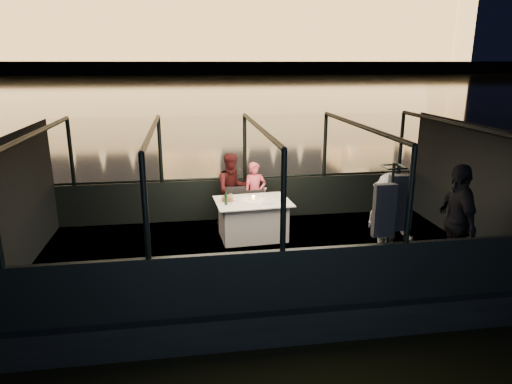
{
  "coord_description": "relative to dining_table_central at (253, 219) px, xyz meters",
  "views": [
    {
      "loc": [
        -1.24,
        -7.67,
        3.89
      ],
      "look_at": [
        0.0,
        0.4,
        1.55
      ],
      "focal_mm": 32.0,
      "sensor_mm": 36.0,
      "label": 1
    }
  ],
  "objects": [
    {
      "name": "river_water",
      "position": [
        0.01,
        79.23,
        -0.89
      ],
      "size": [
        500.0,
        500.0,
        0.0
      ],
      "primitive_type": "plane",
      "color": "black",
      "rests_on": "ground"
    },
    {
      "name": "boat_hull",
      "position": [
        0.01,
        -0.77,
        -0.89
      ],
      "size": [
        8.6,
        4.4,
        1.0
      ],
      "primitive_type": "cube",
      "color": "black",
      "rests_on": "river_water"
    },
    {
      "name": "boat_deck",
      "position": [
        0.01,
        -0.77,
        -0.41
      ],
      "size": [
        8.0,
        4.0,
        0.04
      ],
      "primitive_type": "cube",
      "color": "black",
      "rests_on": "boat_hull"
    },
    {
      "name": "gunwale_port",
      "position": [
        0.01,
        1.23,
        0.06
      ],
      "size": [
        8.0,
        0.08,
        0.9
      ],
      "primitive_type": "cube",
      "color": "black",
      "rests_on": "boat_deck"
    },
    {
      "name": "gunwale_starboard",
      "position": [
        0.01,
        -2.77,
        0.06
      ],
      "size": [
        8.0,
        0.08,
        0.9
      ],
      "primitive_type": "cube",
      "color": "black",
      "rests_on": "boat_deck"
    },
    {
      "name": "cabin_glass_port",
      "position": [
        0.01,
        1.23,
        1.21
      ],
      "size": [
        8.0,
        0.02,
        1.4
      ],
      "primitive_type": null,
      "color": "#99B2B2",
      "rests_on": "gunwale_port"
    },
    {
      "name": "cabin_glass_starboard",
      "position": [
        0.01,
        -2.77,
        1.21
      ],
      "size": [
        8.0,
        0.02,
        1.4
      ],
      "primitive_type": null,
      "color": "#99B2B2",
      "rests_on": "gunwale_starboard"
    },
    {
      "name": "cabin_roof_glass",
      "position": [
        0.01,
        -0.77,
        1.91
      ],
      "size": [
        8.0,
        4.0,
        0.02
      ],
      "primitive_type": null,
      "color": "#99B2B2",
      "rests_on": "boat_deck"
    },
    {
      "name": "end_wall_fore",
      "position": [
        -3.99,
        -0.77,
        0.76
      ],
      "size": [
        0.02,
        4.0,
        2.3
      ],
      "primitive_type": null,
      "color": "black",
      "rests_on": "boat_deck"
    },
    {
      "name": "end_wall_aft",
      "position": [
        4.01,
        -0.77,
        0.76
      ],
      "size": [
        0.02,
        4.0,
        2.3
      ],
      "primitive_type": null,
      "color": "black",
      "rests_on": "boat_deck"
    },
    {
      "name": "canopy_ribs",
      "position": [
        0.01,
        -0.77,
        0.76
      ],
      "size": [
        8.0,
        4.0,
        2.3
      ],
      "primitive_type": null,
      "color": "black",
      "rests_on": "boat_deck"
    },
    {
      "name": "embankment",
      "position": [
        0.01,
        209.23,
        0.11
      ],
      "size": [
        400.0,
        140.0,
        6.0
      ],
      "primitive_type": "cube",
      "color": "#423D33",
      "rests_on": "ground"
    },
    {
      "name": "dining_table_central",
      "position": [
        0.0,
        0.0,
        0.0
      ],
      "size": [
        1.52,
        1.15,
        0.77
      ],
      "primitive_type": "cube",
      "rotation": [
        0.0,
        0.0,
        0.07
      ],
      "color": "silver",
      "rests_on": "boat_deck"
    },
    {
      "name": "chair_port_left",
      "position": [
        -0.27,
        0.45,
        0.06
      ],
      "size": [
        0.43,
        0.43,
        0.88
      ],
      "primitive_type": "cube",
      "rotation": [
        0.0,
        0.0,
        0.06
      ],
      "color": "black",
      "rests_on": "boat_deck"
    },
    {
      "name": "chair_port_right",
      "position": [
        0.15,
        0.45,
        0.06
      ],
      "size": [
        0.39,
        0.39,
        0.8
      ],
      "primitive_type": "cube",
      "rotation": [
        0.0,
        0.0,
        0.05
      ],
      "color": "black",
      "rests_on": "boat_deck"
    },
    {
      "name": "coat_stand",
      "position": [
        1.65,
        -2.52,
        0.51
      ],
      "size": [
        0.6,
        0.5,
        2.01
      ],
      "primitive_type": null,
      "rotation": [
        0.0,
        0.0,
        -0.1
      ],
      "color": "black",
      "rests_on": "boat_deck"
    },
    {
      "name": "person_woman_coral",
      "position": [
        0.17,
        0.85,
        0.36
      ],
      "size": [
        0.52,
        0.38,
        1.35
      ],
      "primitive_type": "imported",
      "rotation": [
        0.0,
        0.0,
        0.13
      ],
      "color": "#F55969",
      "rests_on": "boat_deck"
    },
    {
      "name": "person_man_maroon",
      "position": [
        -0.3,
        0.86,
        0.36
      ],
      "size": [
        0.84,
        0.71,
        1.55
      ],
      "primitive_type": "imported",
      "rotation": [
        0.0,
        0.0,
        0.2
      ],
      "color": "#3D1111",
      "rests_on": "boat_deck"
    },
    {
      "name": "passenger_stripe",
      "position": [
        2.07,
        -1.65,
        0.47
      ],
      "size": [
        0.88,
        1.19,
        1.64
      ],
      "primitive_type": "imported",
      "rotation": [
        0.0,
        0.0,
        1.87
      ],
      "color": "silver",
      "rests_on": "boat_deck"
    },
    {
      "name": "passenger_dark",
      "position": [
        2.97,
        -2.14,
        0.47
      ],
      "size": [
        0.59,
        1.15,
        1.88
      ],
      "primitive_type": "imported",
      "rotation": [
        0.0,
        0.0,
        4.59
      ],
      "color": "black",
      "rests_on": "boat_deck"
    },
    {
      "name": "wine_bottle",
      "position": [
        -0.54,
        -0.18,
        0.53
      ],
      "size": [
        0.08,
        0.08,
        0.28
      ],
      "primitive_type": "cylinder",
      "rotation": [
        0.0,
        0.0,
        0.35
      ],
      "color": "#153A1B",
      "rests_on": "dining_table_central"
    },
    {
      "name": "bread_basket",
      "position": [
        -0.49,
        0.07,
        0.42
      ],
      "size": [
        0.23,
        0.23,
        0.09
      ],
      "primitive_type": "cylinder",
      "rotation": [
        0.0,
        0.0,
        0.04
      ],
      "color": "brown",
      "rests_on": "dining_table_central"
    },
    {
      "name": "amber_candle",
      "position": [
        0.02,
        0.09,
        0.42
      ],
      "size": [
        0.07,
        0.07,
        0.07
      ],
      "primitive_type": "cylinder",
      "rotation": [
        0.0,
        0.0,
        0.39
      ],
      "color": "#F2B13C",
      "rests_on": "dining_table_central"
    },
    {
      "name": "plate_near",
      "position": [
        0.27,
        -0.19,
        0.39
      ],
      "size": [
        0.29,
        0.29,
        0.01
      ],
      "primitive_type": "cylinder",
      "rotation": [
        0.0,
        0.0,
        0.4
      ],
      "color": "silver",
      "rests_on": "dining_table_central"
    },
    {
      "name": "plate_far",
      "position": [
        -0.29,
        0.1,
        0.39
      ],
      "size": [
        0.27,
        0.27,
        0.01
      ],
      "primitive_type": "cylinder",
      "rotation": [
        0.0,
        0.0,
        0.33
      ],
      "color": "white",
      "rests_on": "dining_table_central"
    },
    {
      "name": "wine_glass_white",
      "position": [
        -0.44,
        -0.17,
        0.48
      ],
      "size": [
        0.08,
        0.08,
        0.2
      ],
      "primitive_type": null,
      "rotation": [
        0.0,
        0.0,
        0.11
      ],
      "color": "silver",
      "rests_on": "dining_table_central"
    },
    {
      "name": "wine_glass_red",
      "position": [
        0.28,
        0.2,
        0.48
      ],
      "size": [
        0.07,
        0.07,
        0.2
      ],
      "primitive_type": null,
      "rotation": [
        0.0,
        0.0,
        0.13
      ],
      "color": "white",
      "rests_on": "dining_table_central"
    }
  ]
}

